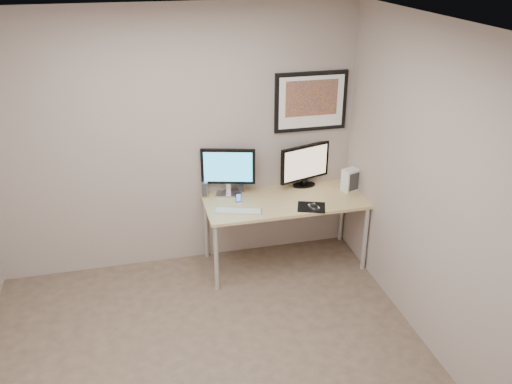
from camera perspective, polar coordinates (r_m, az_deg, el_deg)
floor at (r=4.54m, az=-4.80°, el=-17.90°), size 3.60×3.60×0.00m
room at (r=4.04m, az=-6.68°, el=3.97°), size 3.60×3.60×3.60m
desk at (r=5.43m, az=3.03°, el=-1.44°), size 1.60×0.70×0.73m
framed_art at (r=5.49m, az=5.81°, el=9.46°), size 0.75×0.04×0.60m
monitor_large at (r=5.40m, az=-2.94°, el=2.35°), size 0.53×0.23×0.49m
monitor_tv at (r=5.63m, az=5.17°, el=2.89°), size 0.56×0.20×0.45m
speaker_left at (r=5.46m, az=-5.38°, el=0.30°), size 0.08×0.08×0.16m
speaker_right at (r=5.55m, az=-1.57°, el=0.83°), size 0.07×0.07×0.16m
phone_dock at (r=5.30m, az=-1.88°, el=-0.66°), size 0.06×0.06×0.12m
keyboard at (r=5.16m, az=-1.85°, el=-2.00°), size 0.46×0.25×0.02m
mousepad at (r=5.27m, az=5.85°, el=-1.59°), size 0.33×0.31×0.00m
mouse at (r=5.24m, az=6.12°, el=-1.50°), size 0.09×0.13×0.04m
fan_unit at (r=5.63m, az=9.88°, el=1.26°), size 0.18×0.16×0.24m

